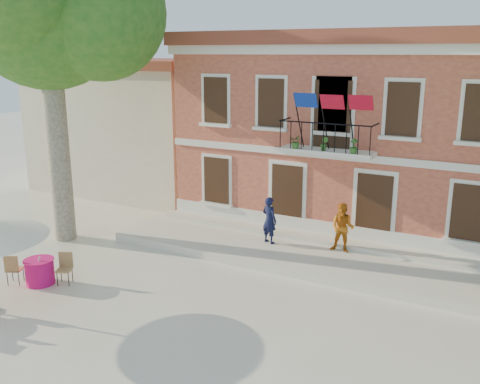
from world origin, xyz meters
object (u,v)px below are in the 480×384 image
pedestrian_orange (342,228)px  cafe_table_0 (40,271)px  plane_tree_west (46,8)px  pedestrian_navy (269,220)px

pedestrian_orange → cafe_table_0: bearing=-142.6°
plane_tree_west → cafe_table_0: size_ratio=5.85×
plane_tree_west → pedestrian_navy: size_ratio=6.76×
cafe_table_0 → plane_tree_west: bearing=125.6°
pedestrian_navy → cafe_table_0: bearing=66.7°
pedestrian_orange → cafe_table_0: pedestrian_orange is taller
pedestrian_orange → cafe_table_0: 9.61m
pedestrian_navy → pedestrian_orange: 2.53m
pedestrian_navy → pedestrian_orange: pedestrian_orange is taller
plane_tree_west → pedestrian_orange: plane_tree_west is taller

